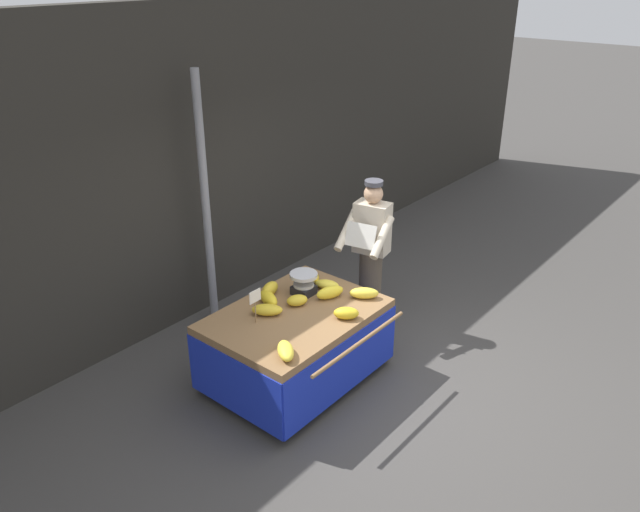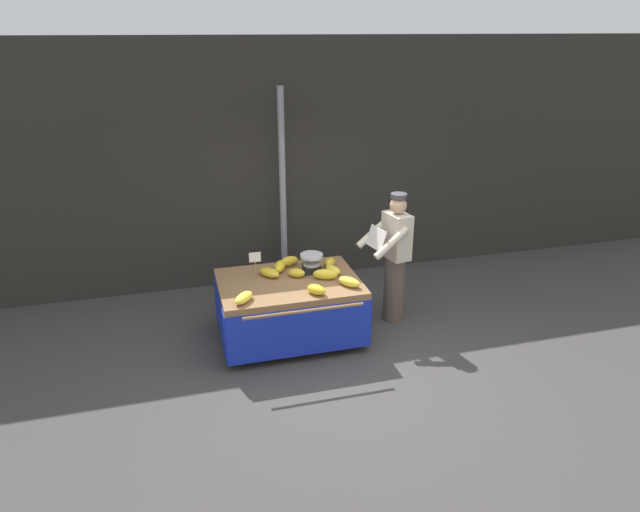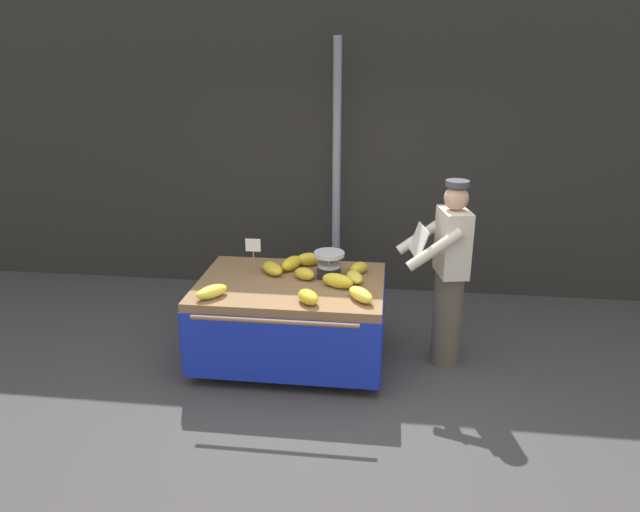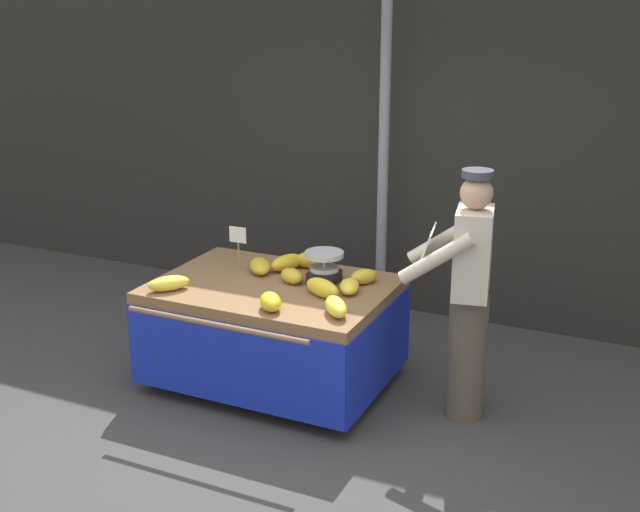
% 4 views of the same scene
% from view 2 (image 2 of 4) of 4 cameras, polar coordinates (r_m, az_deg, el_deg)
% --- Properties ---
extents(ground_plane, '(60.00, 60.00, 0.00)m').
position_cam_2_polar(ground_plane, '(6.56, 2.66, -11.05)').
color(ground_plane, '#423F3D').
extents(back_wall, '(16.00, 0.24, 3.50)m').
position_cam_2_polar(back_wall, '(8.32, -2.92, 9.34)').
color(back_wall, '#2D2B26').
rests_on(back_wall, ground).
extents(street_pole, '(0.09, 0.09, 2.88)m').
position_cam_2_polar(street_pole, '(7.97, -3.78, 6.45)').
color(street_pole, gray).
rests_on(street_pole, ground).
extents(banana_cart, '(1.69, 1.40, 0.78)m').
position_cam_2_polar(banana_cart, '(6.84, -3.14, -4.03)').
color(banana_cart, olive).
rests_on(banana_cart, ground).
extents(weighing_scale, '(0.28, 0.28, 0.23)m').
position_cam_2_polar(weighing_scale, '(6.93, -0.85, -0.72)').
color(weighing_scale, black).
rests_on(weighing_scale, banana_cart).
extents(price_sign, '(0.14, 0.01, 0.34)m').
position_cam_2_polar(price_sign, '(6.74, -6.59, -0.37)').
color(price_sign, '#997A51').
rests_on(price_sign, banana_cart).
extents(banana_bunch_0, '(0.30, 0.33, 0.10)m').
position_cam_2_polar(banana_bunch_0, '(6.86, -5.14, -1.68)').
color(banana_bunch_0, gold).
rests_on(banana_bunch_0, banana_cart).
extents(banana_bunch_1, '(0.25, 0.23, 0.11)m').
position_cam_2_polar(banana_bunch_1, '(6.82, -2.37, -1.71)').
color(banana_bunch_1, gold).
rests_on(banana_bunch_1, banana_cart).
extents(banana_bunch_2, '(0.32, 0.22, 0.13)m').
position_cam_2_polar(banana_bunch_2, '(6.75, 0.54, -1.87)').
color(banana_bunch_2, yellow).
rests_on(banana_bunch_2, banana_cart).
extents(banana_bunch_3, '(0.26, 0.27, 0.11)m').
position_cam_2_polar(banana_bunch_3, '(6.38, -0.37, -3.41)').
color(banana_bunch_3, gold).
rests_on(banana_bunch_3, banana_cart).
extents(banana_bunch_4, '(0.23, 0.32, 0.12)m').
position_cam_2_polar(banana_bunch_4, '(7.00, -4.08, -1.05)').
color(banana_bunch_4, gold).
rests_on(banana_bunch_4, banana_cart).
extents(banana_bunch_5, '(0.23, 0.25, 0.11)m').
position_cam_2_polar(banana_bunch_5, '(7.11, 1.00, -0.67)').
color(banana_bunch_5, gold).
rests_on(banana_bunch_5, banana_cart).
extents(banana_bunch_6, '(0.21, 0.28, 0.09)m').
position_cam_2_polar(banana_bunch_6, '(6.92, 1.29, -1.40)').
color(banana_bunch_6, yellow).
rests_on(banana_bunch_6, banana_cart).
extents(banana_bunch_7, '(0.28, 0.31, 0.11)m').
position_cam_2_polar(banana_bunch_7, '(6.58, 2.99, -2.63)').
color(banana_bunch_7, yellow).
rests_on(banana_bunch_7, banana_cart).
extents(banana_bunch_8, '(0.29, 0.32, 0.10)m').
position_cam_2_polar(banana_bunch_8, '(6.26, -7.72, -4.20)').
color(banana_bunch_8, yellow).
rests_on(banana_bunch_8, banana_cart).
extents(banana_bunch_9, '(0.26, 0.18, 0.13)m').
position_cam_2_polar(banana_bunch_9, '(7.13, -3.12, -0.54)').
color(banana_bunch_9, gold).
rests_on(banana_bunch_9, banana_cart).
extents(vendor_person, '(0.64, 0.59, 1.71)m').
position_cam_2_polar(vendor_person, '(7.20, 7.53, -0.19)').
color(vendor_person, brown).
rests_on(vendor_person, ground).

